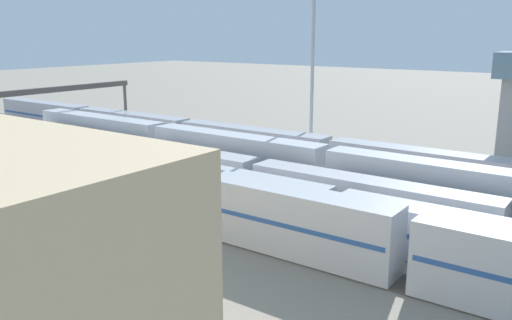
# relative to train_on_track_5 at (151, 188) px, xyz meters

# --- Properties ---
(ground_plane) EXTENTS (400.00, 400.00, 0.00)m
(ground_plane) POSITION_rel_train_on_track_5_xyz_m (5.23, -12.50, -2.63)
(ground_plane) COLOR gray
(track_bed_0) EXTENTS (140.00, 2.80, 0.12)m
(track_bed_0) POSITION_rel_train_on_track_5_xyz_m (5.23, -25.00, -2.57)
(track_bed_0) COLOR #4C443D
(track_bed_0) RESTS_ON ground_plane
(track_bed_1) EXTENTS (140.00, 2.80, 0.12)m
(track_bed_1) POSITION_rel_train_on_track_5_xyz_m (5.23, -20.00, -2.57)
(track_bed_1) COLOR #4C443D
(track_bed_1) RESTS_ON ground_plane
(track_bed_2) EXTENTS (140.00, 2.80, 0.12)m
(track_bed_2) POSITION_rel_train_on_track_5_xyz_m (5.23, -15.00, -2.57)
(track_bed_2) COLOR #3D3833
(track_bed_2) RESTS_ON ground_plane
(track_bed_3) EXTENTS (140.00, 2.80, 0.12)m
(track_bed_3) POSITION_rel_train_on_track_5_xyz_m (5.23, -10.00, -2.57)
(track_bed_3) COLOR #4C443D
(track_bed_3) RESTS_ON ground_plane
(track_bed_4) EXTENTS (140.00, 2.80, 0.12)m
(track_bed_4) POSITION_rel_train_on_track_5_xyz_m (5.23, -5.00, -2.57)
(track_bed_4) COLOR #4C443D
(track_bed_4) RESTS_ON ground_plane
(track_bed_5) EXTENTS (140.00, 2.80, 0.12)m
(track_bed_5) POSITION_rel_train_on_track_5_xyz_m (5.23, 0.00, -2.57)
(track_bed_5) COLOR #4C443D
(track_bed_5) RESTS_ON ground_plane
(train_on_track_5) EXTENTS (95.60, 3.06, 5.00)m
(train_on_track_5) POSITION_rel_train_on_track_5_xyz_m (0.00, 0.00, 0.00)
(train_on_track_5) COLOR #B7BABF
(train_on_track_5) RESTS_ON ground_plane
(train_on_track_3) EXTENTS (119.80, 3.00, 3.80)m
(train_on_track_3) POSITION_rel_train_on_track_5_xyz_m (7.35, -10.00, -0.61)
(train_on_track_3) COLOR #B7BABF
(train_on_track_3) RESTS_ON ground_plane
(train_on_track_2) EXTENTS (95.60, 3.06, 5.00)m
(train_on_track_2) POSITION_rel_train_on_track_5_xyz_m (-10.11, -15.00, -0.03)
(train_on_track_2) COLOR silver
(train_on_track_2) RESTS_ON ground_plane
(train_on_track_4) EXTENTS (139.00, 3.06, 4.40)m
(train_on_track_4) POSITION_rel_train_on_track_5_xyz_m (10.18, -5.00, -0.57)
(train_on_track_4) COLOR black
(train_on_track_4) RESTS_ON ground_plane
(train_on_track_0) EXTENTS (114.80, 3.06, 4.40)m
(train_on_track_0) POSITION_rel_train_on_track_5_xyz_m (9.06, -25.00, -0.57)
(train_on_track_0) COLOR #285193
(train_on_track_0) RESTS_ON ground_plane
(light_mast_0) EXTENTS (2.80, 0.70, 26.35)m
(light_mast_0) POSITION_rel_train_on_track_5_xyz_m (-0.25, -28.69, 14.24)
(light_mast_0) COLOR #9EA0A5
(light_mast_0) RESTS_ON ground_plane
(signal_gantry) EXTENTS (0.70, 30.00, 8.80)m
(signal_gantry) POSITION_rel_train_on_track_5_xyz_m (34.78, -12.50, 4.93)
(signal_gantry) COLOR #4C4742
(signal_gantry) RESTS_ON ground_plane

